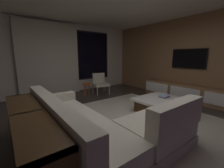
{
  "coord_description": "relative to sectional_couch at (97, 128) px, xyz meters",
  "views": [
    {
      "loc": [
        -1.99,
        -2.09,
        1.42
      ],
      "look_at": [
        0.22,
        0.81,
        0.73
      ],
      "focal_mm": 23.4,
      "sensor_mm": 36.0,
      "label": 1
    }
  ],
  "objects": [
    {
      "name": "accent_chair_near_window",
      "position": [
        1.88,
        2.82,
        0.14
      ],
      "size": [
        0.64,
        0.65,
        0.78
      ],
      "color": "#B2ADA0",
      "rests_on": "floor"
    },
    {
      "name": "media_wall",
      "position": [
        3.93,
        0.21,
        1.06
      ],
      "size": [
        0.12,
        7.8,
        2.7
      ],
      "color": "#8E6642",
      "rests_on": "floor"
    },
    {
      "name": "media_console",
      "position": [
        3.64,
        0.26,
        -0.04
      ],
      "size": [
        0.46,
        3.1,
        0.52
      ],
      "color": "#8E6642",
      "rests_on": "floor"
    },
    {
      "name": "area_rug",
      "position": [
        1.22,
        0.11,
        -0.28
      ],
      "size": [
        3.2,
        3.8,
        0.01
      ],
      "primitive_type": "cube",
      "color": "#ADA391",
      "rests_on": "floor"
    },
    {
      "name": "book_stack_on_coffee_table",
      "position": [
        2.22,
        0.23,
        0.1
      ],
      "size": [
        0.23,
        0.2,
        0.05
      ],
      "color": "brown",
      "rests_on": "coffee_table"
    },
    {
      "name": "floor",
      "position": [
        0.87,
        0.21,
        -0.29
      ],
      "size": [
        9.2,
        9.2,
        0.0
      ],
      "primitive_type": "plane",
      "color": "#332B26"
    },
    {
      "name": "coffee_table",
      "position": [
        2.05,
        0.16,
        -0.1
      ],
      "size": [
        1.16,
        1.16,
        0.36
      ],
      "color": "#472E19",
      "rests_on": "floor"
    },
    {
      "name": "side_stool",
      "position": [
        1.27,
        2.77,
        0.08
      ],
      "size": [
        0.32,
        0.32,
        0.46
      ],
      "color": "#BF4C1E",
      "rests_on": "floor"
    },
    {
      "name": "mounted_tv",
      "position": [
        3.82,
        0.46,
        1.06
      ],
      "size": [
        0.05,
        1.1,
        0.64
      ],
      "color": "black"
    },
    {
      "name": "back_wall_with_window",
      "position": [
        0.81,
        3.82,
        1.05
      ],
      "size": [
        6.6,
        0.3,
        2.7
      ],
      "color": "silver",
      "rests_on": "floor"
    },
    {
      "name": "sectional_couch",
      "position": [
        0.0,
        0.0,
        0.0
      ],
      "size": [
        1.98,
        2.5,
        0.82
      ],
      "color": "#B1A997",
      "rests_on": "floor"
    },
    {
      "name": "console_table_behind_couch",
      "position": [
        -0.91,
        0.13,
        0.12
      ],
      "size": [
        0.4,
        2.1,
        0.74
      ],
      "color": "#472E19",
      "rests_on": "floor"
    }
  ]
}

